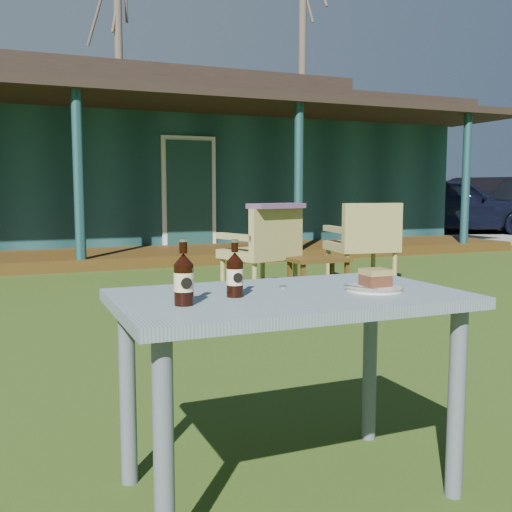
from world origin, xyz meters
name	(u,v)px	position (x,y,z in m)	size (l,w,h in m)	color
ground	(174,368)	(0.00, 0.00, 0.00)	(80.00, 80.00, 0.00)	#334916
pavilion	(52,164)	(0.00, 9.39, 1.61)	(15.80, 8.30, 3.45)	#173B3D
gravel_strip	(485,232)	(10.50, 8.50, 0.01)	(9.00, 6.00, 0.02)	gray
tree_mid	(120,87)	(3.00, 18.50, 4.75)	(0.28, 0.28, 9.50)	brown
tree_right	(302,71)	(9.50, 17.00, 5.50)	(0.28, 0.28, 11.00)	brown
car_near	(451,205)	(9.44, 8.59, 0.72)	(1.70, 4.23, 1.44)	black
car_far	(491,204)	(11.61, 9.49, 0.72)	(1.52, 4.37, 1.44)	black
cafe_table	(289,321)	(0.00, -1.60, 0.62)	(1.20, 0.70, 0.72)	slate
plate	(374,288)	(0.31, -1.67, 0.73)	(0.20, 0.20, 0.01)	silver
cake_slice	(375,277)	(0.32, -1.66, 0.77)	(0.09, 0.09, 0.06)	#522A1A
fork	(360,288)	(0.24, -1.68, 0.74)	(0.01, 0.14, 0.00)	silver
cola_bottle_near	(235,274)	(-0.20, -1.60, 0.80)	(0.06, 0.06, 0.19)	black
cola_bottle_far	(184,279)	(-0.40, -1.68, 0.80)	(0.06, 0.06, 0.21)	black
bottle_cap	(283,287)	(0.02, -1.50, 0.72)	(0.03, 0.03, 0.01)	silver
armchair_left	(264,246)	(1.56, 2.22, 0.51)	(0.83, 0.80, 0.90)	#9F924F
armchair_right	(365,239)	(2.87, 2.36, 0.53)	(0.77, 0.74, 0.94)	#9F924F
floral_throw	(276,206)	(1.62, 2.04, 0.93)	(0.61, 0.24, 0.05)	#6B416A
side_table	(318,263)	(2.02, 1.89, 0.34)	(0.60, 0.40, 0.40)	#473111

